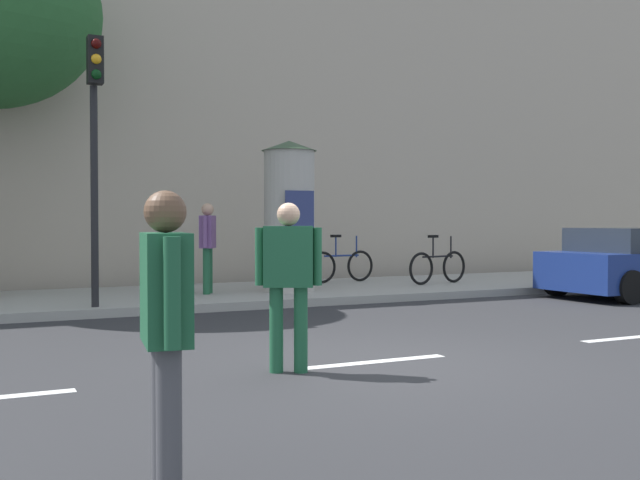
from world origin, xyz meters
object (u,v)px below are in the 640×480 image
pedestrian_in_dark_shirt (288,271)px  parked_car_dark (640,263)px  bicycle_leaning (342,265)px  traffic_light (95,127)px  pedestrian_near_pole (208,240)px  poster_column (289,215)px  bicycle_upright (438,266)px  pedestrian_tallest (166,316)px

pedestrian_in_dark_shirt → parked_car_dark: (9.47, 3.86, -0.34)m
bicycle_leaning → parked_car_dark: (4.75, -4.16, 0.15)m
traffic_light → pedestrian_near_pole: bearing=32.1°
poster_column → pedestrian_in_dark_shirt: size_ratio=1.73×
pedestrian_in_dark_shirt → pedestrian_near_pole: pedestrian_near_pole is taller
traffic_light → parked_car_dark: 10.93m
traffic_light → bicycle_leaning: size_ratio=2.45×
pedestrian_in_dark_shirt → bicycle_leaning: (4.72, 8.02, -0.49)m
poster_column → bicycle_upright: poster_column is taller
poster_column → bicycle_leaning: (1.91, 1.45, -1.13)m
traffic_light → parked_car_dark: bearing=-8.0°
bicycle_upright → poster_column: bearing=-177.2°
pedestrian_near_pole → bicycle_upright: pedestrian_near_pole is taller
traffic_light → pedestrian_tallest: traffic_light is taller
bicycle_upright → traffic_light: bearing=-169.5°
pedestrian_near_pole → parked_car_dark: (8.28, -2.92, -0.50)m
pedestrian_in_dark_shirt → pedestrian_tallest: size_ratio=1.01×
poster_column → pedestrian_near_pole: 1.70m
pedestrian_tallest → pedestrian_near_pole: size_ratio=0.98×
pedestrian_in_dark_shirt → parked_car_dark: bearing=22.2°
poster_column → parked_car_dark: (6.66, -2.71, -0.98)m
pedestrian_in_dark_shirt → pedestrian_near_pole: (1.19, 6.78, 0.16)m
pedestrian_in_dark_shirt → bicycle_upright: size_ratio=0.99×
pedestrian_tallest → bicycle_leaning: pedestrian_tallest is taller
pedestrian_in_dark_shirt → bicycle_upright: bearing=46.1°
traffic_light → pedestrian_near_pole: traffic_light is taller
poster_column → parked_car_dark: 7.26m
traffic_light → bicycle_leaning: (5.82, 2.68, -2.52)m
bicycle_leaning → bicycle_upright: 2.18m
pedestrian_near_pole → bicycle_upright: size_ratio=1.00×
pedestrian_in_dark_shirt → pedestrian_near_pole: size_ratio=0.99×
poster_column → pedestrian_near_pole: bearing=172.7°
pedestrian_near_pole → bicycle_leaning: pedestrian_near_pole is taller
poster_column → bicycle_leaning: 2.65m
pedestrian_in_dark_shirt → pedestrian_near_pole: bearing=80.0°
bicycle_leaning → parked_car_dark: parked_car_dark is taller
pedestrian_near_pole → bicycle_leaning: (3.53, 1.24, -0.65)m
pedestrian_near_pole → pedestrian_in_dark_shirt: bearing=-100.0°
pedestrian_tallest → pedestrian_near_pole: (3.13, 9.61, 0.17)m
poster_column → pedestrian_tallest: (-4.75, -9.41, -0.65)m
pedestrian_tallest → bicycle_leaning: bearing=58.5°
poster_column → bicycle_upright: bearing=2.8°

